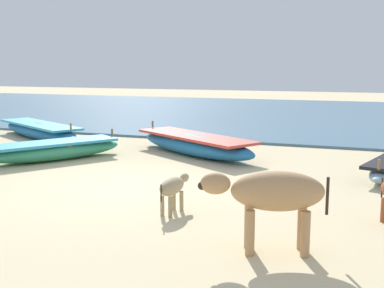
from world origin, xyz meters
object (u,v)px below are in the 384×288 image
fishing_boat_2 (195,144)px  cow_adult_tan (273,194)px  fishing_boat_4 (54,150)px  fishing_boat_0 (39,130)px  calf_near_dun (173,187)px

fishing_boat_2 → cow_adult_tan: 7.14m
fishing_boat_4 → cow_adult_tan: (6.56, -4.28, 0.51)m
fishing_boat_2 → fishing_boat_4: bearing=63.6°
fishing_boat_0 → cow_adult_tan: cow_adult_tan is taller
fishing_boat_0 → calf_near_dun: size_ratio=5.15×
fishing_boat_0 → cow_adult_tan: (9.40, -7.34, 0.50)m
fishing_boat_4 → calf_near_dun: bearing=-91.3°
fishing_boat_2 → calf_near_dun: 5.35m
cow_adult_tan → calf_near_dun: size_ratio=1.75×
calf_near_dun → fishing_boat_4: bearing=62.0°
fishing_boat_0 → fishing_boat_4: size_ratio=1.33×
fishing_boat_4 → calf_near_dun: 5.65m
fishing_boat_4 → cow_adult_tan: bearing=-90.5°
fishing_boat_0 → calf_near_dun: bearing=-11.5°
cow_adult_tan → calf_near_dun: (-1.87, 1.14, -0.34)m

